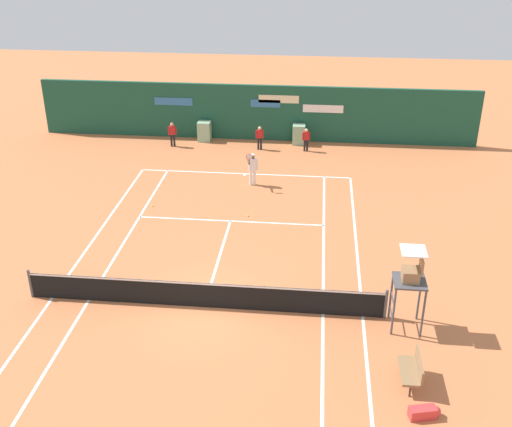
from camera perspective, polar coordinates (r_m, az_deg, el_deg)
The scene contains 12 objects.
ground_plane at distance 21.49m, azimuth -4.57°, elevation -7.74°, with size 80.00×80.00×0.01m.
tennis_net at distance 20.74m, azimuth -4.90°, elevation -7.46°, with size 12.10×0.10×1.07m.
sponsor_back_wall at distance 35.62m, azimuth -0.05°, elevation 9.25°, with size 25.00×1.02×3.19m.
umpire_chair at distance 19.63m, azimuth 14.13°, elevation -5.80°, with size 1.00×1.00×2.81m.
player_bench at distance 18.24m, azimuth 14.31°, elevation -13.77°, with size 0.54×1.26×0.88m.
equipment_bag at distance 17.56m, azimuth 15.45°, elevation -17.33°, with size 0.87×0.46×0.32m.
player_on_baseline at distance 29.55m, azimuth -0.33°, elevation 4.37°, with size 0.51×0.76×1.82m.
ball_kid_centre_post at distance 34.11m, azimuth 4.67°, elevation 6.97°, with size 0.43×0.20×1.30m.
ball_kid_right_post at distance 34.25m, azimuth 0.35°, elevation 7.17°, with size 0.44×0.22×1.33m.
ball_kid_left_post at distance 35.03m, azimuth -7.76°, elevation 7.42°, with size 0.46×0.23×1.38m.
tennis_ball_by_sideline at distance 26.81m, azimuth -0.76°, elevation -0.21°, with size 0.07×0.07×0.07m, color #CCE033.
tennis_ball_near_service_line at distance 28.12m, azimuth -9.57°, elevation 0.73°, with size 0.07×0.07×0.07m, color #CCE033.
Camera 1 is at (3.50, -16.90, 12.02)m, focal length 43.17 mm.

